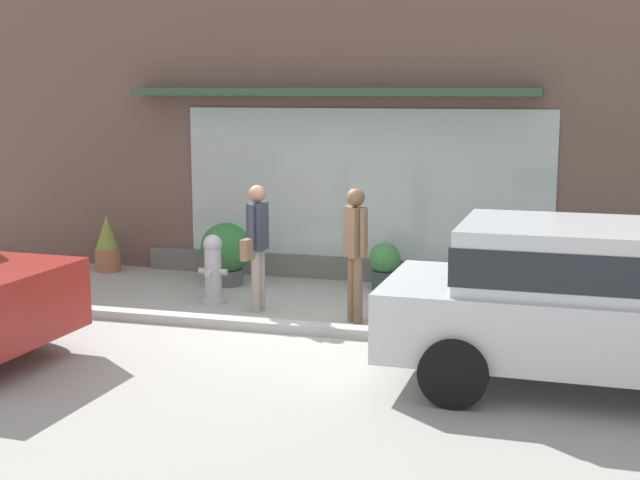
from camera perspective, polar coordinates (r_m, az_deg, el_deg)
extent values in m
plane|color=#9E9B93|center=(11.44, -3.31, -5.50)|extent=(60.00, 60.00, 0.00)
cube|color=#B2B2AD|center=(11.24, -3.65, -5.46)|extent=(14.00, 0.24, 0.12)
cube|color=brown|center=(14.11, 0.88, 6.75)|extent=(14.00, 0.36, 4.54)
cube|color=#ADBCB7|center=(13.85, 2.85, 3.50)|extent=(5.80, 0.03, 2.38)
cube|color=#2D5138|center=(13.76, 0.51, 9.48)|extent=(6.40, 0.56, 0.12)
cube|color=#605E59|center=(14.17, 0.63, -1.76)|extent=(6.20, 0.20, 0.36)
cylinder|color=#B2B2B7|center=(12.69, -6.83, -3.89)|extent=(0.36, 0.36, 0.06)
cylinder|color=#B2B2B7|center=(12.60, -6.86, -2.18)|extent=(0.24, 0.24, 0.71)
sphere|color=#B2B2B7|center=(12.52, -6.90, -0.25)|extent=(0.26, 0.26, 0.26)
cylinder|color=#B2B2B7|center=(12.65, -7.53, -1.97)|extent=(0.10, 0.09, 0.09)
cylinder|color=#B2B2B7|center=(12.53, -6.20, -2.06)|extent=(0.10, 0.09, 0.09)
cylinder|color=#B2B2B7|center=(12.45, -7.15, -2.16)|extent=(0.09, 0.10, 0.09)
cylinder|color=#9E9384|center=(12.01, -4.14, -2.68)|extent=(0.12, 0.12, 0.85)
cylinder|color=#9E9384|center=(12.14, -3.83, -2.55)|extent=(0.12, 0.12, 0.85)
cube|color=#333847|center=(11.94, -4.02, 0.88)|extent=(0.23, 0.30, 0.64)
sphere|color=#A37556|center=(11.88, -4.05, 2.98)|extent=(0.23, 0.23, 0.23)
cylinder|color=#333847|center=(11.76, -4.43, 0.82)|extent=(0.08, 0.08, 0.61)
cylinder|color=#333847|center=(12.10, -3.63, 1.08)|extent=(0.08, 0.08, 0.61)
cube|color=#846647|center=(11.74, -4.69, -0.61)|extent=(0.12, 0.25, 0.28)
cylinder|color=brown|center=(11.43, 2.45, -3.28)|extent=(0.12, 0.12, 0.86)
cylinder|color=brown|center=(11.55, 2.08, -3.14)|extent=(0.12, 0.12, 0.86)
cube|color=brown|center=(11.34, 2.28, 0.51)|extent=(0.33, 0.33, 0.65)
sphere|color=brown|center=(11.28, 2.30, 2.74)|extent=(0.23, 0.23, 0.23)
cylinder|color=brown|center=(11.18, 2.78, 0.46)|extent=(0.08, 0.08, 0.61)
cylinder|color=brown|center=(11.50, 1.80, 0.72)|extent=(0.08, 0.08, 0.61)
cylinder|color=black|center=(11.14, -18.09, -4.71)|extent=(0.64, 0.21, 0.63)
cube|color=silver|center=(9.32, 17.82, -5.13)|extent=(4.44, 1.91, 0.70)
cube|color=silver|center=(9.18, 16.66, -1.13)|extent=(2.45, 1.73, 0.68)
cube|color=#1E2328|center=(9.18, 16.66, -1.13)|extent=(2.50, 1.75, 0.37)
cylinder|color=black|center=(10.37, 10.07, -5.32)|extent=(0.67, 0.19, 0.67)
cylinder|color=black|center=(8.59, 8.54, -8.46)|extent=(0.67, 0.19, 0.67)
cylinder|color=#4C4C51|center=(12.94, 17.98, -3.51)|extent=(0.33, 0.33, 0.29)
sphere|color=#2D6B33|center=(12.86, 18.06, -1.94)|extent=(0.51, 0.51, 0.51)
cylinder|color=#4C4C51|center=(13.81, -6.03, -2.37)|extent=(0.51, 0.51, 0.24)
sphere|color=#2D6B33|center=(13.72, -6.06, -0.53)|extent=(0.78, 0.78, 0.78)
cylinder|color=#33473D|center=(13.43, 4.15, -2.60)|extent=(0.39, 0.39, 0.28)
sphere|color=#3D8442|center=(13.36, 4.17, -1.17)|extent=(0.47, 0.47, 0.47)
cylinder|color=#B7B2A3|center=(12.95, 11.11, -3.18)|extent=(0.38, 0.38, 0.30)
sphere|color=#4C934C|center=(12.88, 11.15, -1.85)|extent=(0.44, 0.44, 0.44)
sphere|color=#E5C64C|center=(12.95, 11.24, -1.27)|extent=(0.11, 0.11, 0.11)
sphere|color=#DB4C7A|center=(12.93, 11.32, -1.49)|extent=(0.09, 0.09, 0.09)
cylinder|color=#9E6042|center=(15.15, -13.44, -1.23)|extent=(0.42, 0.42, 0.38)
cone|color=olive|center=(15.07, -13.51, 0.53)|extent=(0.38, 0.38, 0.56)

